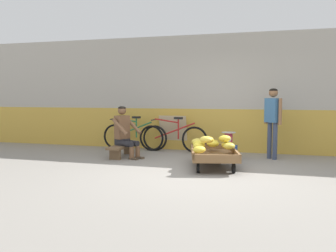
# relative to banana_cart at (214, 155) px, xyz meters

# --- Properties ---
(ground_plane) EXTENTS (80.00, 80.00, 0.00)m
(ground_plane) POSITION_rel_banana_cart_xyz_m (-0.17, -0.72, -0.24)
(ground_plane) COLOR gray
(back_wall) EXTENTS (16.00, 0.30, 2.87)m
(back_wall) POSITION_rel_banana_cart_xyz_m (-0.17, 2.16, 1.19)
(back_wall) COLOR gold
(back_wall) RESTS_ON ground
(banana_cart) EXTENTS (1.16, 1.60, 0.36)m
(banana_cart) POSITION_rel_banana_cart_xyz_m (0.00, 0.00, 0.00)
(banana_cart) COLOR brown
(banana_cart) RESTS_ON ground
(banana_pile) EXTENTS (1.02, 1.41, 0.26)m
(banana_pile) POSITION_rel_banana_cart_xyz_m (-0.07, 0.04, 0.22)
(banana_pile) COLOR yellow
(banana_pile) RESTS_ON banana_cart
(low_bench) EXTENTS (0.31, 1.10, 0.27)m
(low_bench) POSITION_rel_banana_cart_xyz_m (-2.16, 0.63, -0.04)
(low_bench) COLOR brown
(low_bench) RESTS_ON ground
(vendor_seated) EXTENTS (0.74, 0.63, 1.14)m
(vendor_seated) POSITION_rel_banana_cart_xyz_m (-2.08, 0.60, 0.33)
(vendor_seated) COLOR brown
(vendor_seated) RESTS_ON ground
(plastic_crate) EXTENTS (0.36, 0.28, 0.30)m
(plastic_crate) POSITION_rel_banana_cart_xyz_m (0.17, 0.97, -0.09)
(plastic_crate) COLOR #234CA8
(plastic_crate) RESTS_ON ground
(weighing_scale) EXTENTS (0.30, 0.30, 0.29)m
(weighing_scale) POSITION_rel_banana_cart_xyz_m (0.17, 0.97, 0.21)
(weighing_scale) COLOR #28282D
(weighing_scale) RESTS_ON plastic_crate
(bicycle_near_left) EXTENTS (1.66, 0.48, 0.86)m
(bicycle_near_left) POSITION_rel_banana_cart_xyz_m (-2.33, 1.67, 0.11)
(bicycle_near_left) COLOR black
(bicycle_near_left) RESTS_ON ground
(bicycle_far_left) EXTENTS (1.66, 0.48, 0.86)m
(bicycle_far_left) POSITION_rel_banana_cart_xyz_m (-1.23, 1.65, 0.11)
(bicycle_far_left) COLOR black
(bicycle_far_left) RESTS_ON ground
(sign_board) EXTENTS (0.70, 0.25, 0.88)m
(sign_board) POSITION_rel_banana_cart_xyz_m (-1.34, 1.98, 0.20)
(sign_board) COLOR #C6B289
(sign_board) RESTS_ON ground
(customer_adult) EXTENTS (0.37, 0.37, 1.53)m
(customer_adult) POSITION_rel_banana_cart_xyz_m (1.08, 1.27, 0.71)
(customer_adult) COLOR #38425B
(customer_adult) RESTS_ON ground
(shopping_bag) EXTENTS (0.18, 0.12, 0.24)m
(shopping_bag) POSITION_rel_banana_cart_xyz_m (0.19, 0.42, -0.12)
(shopping_bag) COLOR silver
(shopping_bag) RESTS_ON ground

